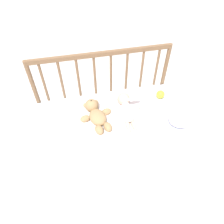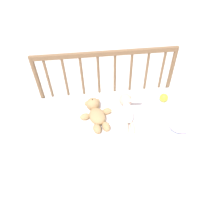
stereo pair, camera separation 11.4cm
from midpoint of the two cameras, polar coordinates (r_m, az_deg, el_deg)
ground_plane at (r=2.00m, az=1.63°, el=-9.87°), size 12.00×12.00×0.00m
crib_mattress at (r=1.83m, az=1.76°, el=-6.01°), size 1.24×0.63×0.43m
crib_rail at (r=1.82m, az=0.32°, el=9.83°), size 1.24×0.04×0.84m
blanket at (r=1.66m, az=2.68°, el=-1.74°), size 0.74×0.52×0.01m
teddy_bear at (r=1.64m, az=-2.57°, el=-0.37°), size 0.28×0.36×0.12m
baby at (r=1.68m, az=6.23°, el=0.85°), size 0.29×0.40×0.11m
small_pillow at (r=1.67m, az=20.85°, el=-3.61°), size 0.18×0.16×0.06m
toy_ball at (r=1.86m, az=16.29°, el=3.88°), size 0.08×0.08×0.08m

